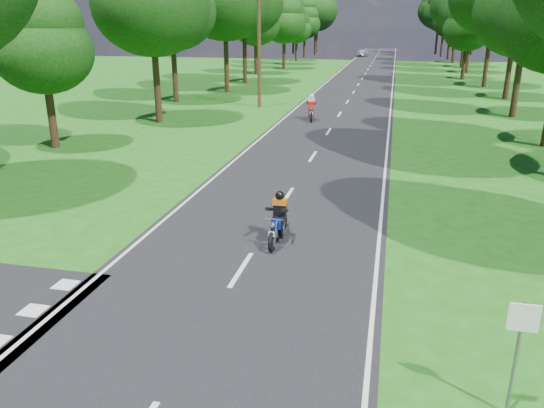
# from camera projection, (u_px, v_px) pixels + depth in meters

# --- Properties ---
(ground) EXTENTS (160.00, 160.00, 0.00)m
(ground) POSITION_uv_depth(u_px,v_px,m) (216.00, 310.00, 11.38)
(ground) COLOR #205513
(ground) RESTS_ON ground
(main_road) EXTENTS (7.00, 140.00, 0.02)m
(main_road) POSITION_uv_depth(u_px,v_px,m) (362.00, 79.00, 57.48)
(main_road) COLOR black
(main_road) RESTS_ON ground
(road_markings) EXTENTS (7.40, 140.00, 0.01)m
(road_markings) POSITION_uv_depth(u_px,v_px,m) (360.00, 80.00, 55.78)
(road_markings) COLOR silver
(road_markings) RESTS_ON main_road
(treeline) EXTENTS (40.00, 115.35, 14.78)m
(treeline) POSITION_uv_depth(u_px,v_px,m) (383.00, 1.00, 63.78)
(treeline) COLOR black
(treeline) RESTS_ON ground
(telegraph_pole) EXTENTS (1.20, 0.26, 8.00)m
(telegraph_pole) POSITION_uv_depth(u_px,v_px,m) (259.00, 49.00, 37.12)
(telegraph_pole) COLOR #382616
(telegraph_pole) RESTS_ON ground
(road_sign) EXTENTS (0.45, 0.07, 2.00)m
(road_sign) POSITION_uv_depth(u_px,v_px,m) (519.00, 341.00, 7.94)
(road_sign) COLOR slate
(road_sign) RESTS_ON ground
(rider_near_blue) EXTENTS (0.61, 1.73, 1.43)m
(rider_near_blue) POSITION_uv_depth(u_px,v_px,m) (278.00, 217.00, 14.68)
(rider_near_blue) COLOR navy
(rider_near_blue) RESTS_ON main_road
(rider_far_red) EXTENTS (0.94, 2.01, 1.61)m
(rider_far_red) POSITION_uv_depth(u_px,v_px,m) (311.00, 107.00, 32.93)
(rider_far_red) COLOR #B4110D
(rider_far_red) RESTS_ON main_road
(distant_car) EXTENTS (2.25, 3.98, 1.28)m
(distant_car) POSITION_uv_depth(u_px,v_px,m) (362.00, 53.00, 93.89)
(distant_car) COLOR silver
(distant_car) RESTS_ON main_road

